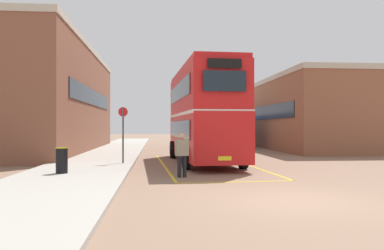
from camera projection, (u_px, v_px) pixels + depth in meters
ground_plane at (213, 157)px, 24.27m from camera, size 135.60×135.60×0.00m
sidewalk_left at (110, 153)px, 26.09m from camera, size 4.00×57.60×0.14m
brick_building_left at (49, 100)px, 28.94m from camera, size 6.42×21.61×7.55m
depot_building_right at (320, 113)px, 31.06m from camera, size 7.76×13.28×5.77m
double_decker_bus at (203, 113)px, 20.15m from camera, size 3.15×10.12×4.75m
single_deck_bus at (224, 128)px, 36.32m from camera, size 3.53×10.11×3.02m
pedestrian_boarding at (182, 152)px, 14.46m from camera, size 0.53×0.34×1.61m
litter_bin at (62, 160)px, 14.53m from camera, size 0.45×0.45×0.95m
bus_stop_sign at (123, 129)px, 18.52m from camera, size 0.44×0.08×2.61m
bay_marking_yellow at (209, 166)px, 18.28m from camera, size 4.77×12.22×0.01m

